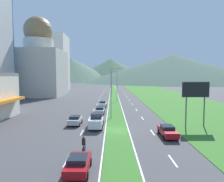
{
  "coord_description": "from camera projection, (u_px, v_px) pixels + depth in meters",
  "views": [
    {
      "loc": [
        -0.74,
        -28.91,
        8.15
      ],
      "look_at": [
        -0.94,
        49.01,
        2.16
      ],
      "focal_mm": 31.74,
      "sensor_mm": 36.0,
      "label": 1
    }
  ],
  "objects": [
    {
      "name": "ground_plane",
      "position": [
        117.0,
        131.0,
        29.45
      ],
      "size": [
        600.0,
        600.0,
        0.0
      ],
      "primitive_type": "plane",
      "color": "#424244"
    },
    {
      "name": "grass_median",
      "position": [
        114.0,
        94.0,
        89.27
      ],
      "size": [
        3.2,
        240.0,
        0.06
      ],
      "primitive_type": "cube",
      "color": "#387028",
      "rests_on": "ground_plane"
    },
    {
      "name": "grass_verge_right",
      "position": [
        160.0,
        94.0,
        89.22
      ],
      "size": [
        24.0,
        240.0,
        0.06
      ],
      "primitive_type": "cube",
      "color": "#387028",
      "rests_on": "ground_plane"
    },
    {
      "name": "lane_dash_left_1",
      "position": [
        67.0,
        161.0,
        19.01
      ],
      "size": [
        0.16,
        2.8,
        0.01
      ],
      "primitive_type": "cube",
      "color": "silver",
      "rests_on": "ground_plane"
    },
    {
      "name": "lane_dash_left_2",
      "position": [
        82.0,
        132.0,
        28.5
      ],
      "size": [
        0.16,
        2.8,
        0.01
      ],
      "primitive_type": "cube",
      "color": "silver",
      "rests_on": "ground_plane"
    },
    {
      "name": "lane_dash_left_3",
      "position": [
        90.0,
        118.0,
        37.98
      ],
      "size": [
        0.16,
        2.8,
        0.01
      ],
      "primitive_type": "cube",
      "color": "silver",
      "rests_on": "ground_plane"
    },
    {
      "name": "lane_dash_left_4",
      "position": [
        94.0,
        110.0,
        47.47
      ],
      "size": [
        0.16,
        2.8,
        0.01
      ],
      "primitive_type": "cube",
      "color": "silver",
      "rests_on": "ground_plane"
    },
    {
      "name": "lane_dash_left_5",
      "position": [
        97.0,
        104.0,
        56.96
      ],
      "size": [
        0.16,
        2.8,
        0.01
      ],
      "primitive_type": "cube",
      "color": "silver",
      "rests_on": "ground_plane"
    },
    {
      "name": "lane_dash_left_6",
      "position": [
        100.0,
        100.0,
        66.44
      ],
      "size": [
        0.16,
        2.8,
        0.01
      ],
      "primitive_type": "cube",
      "color": "silver",
      "rests_on": "ground_plane"
    },
    {
      "name": "lane_dash_left_7",
      "position": [
        101.0,
        97.0,
        75.93
      ],
      "size": [
        0.16,
        2.8,
        0.01
      ],
      "primitive_type": "cube",
      "color": "silver",
      "rests_on": "ground_plane"
    },
    {
      "name": "lane_dash_left_8",
      "position": [
        102.0,
        95.0,
        85.42
      ],
      "size": [
        0.16,
        2.8,
        0.01
      ],
      "primitive_type": "cube",
      "color": "silver",
      "rests_on": "ground_plane"
    },
    {
      "name": "lane_dash_left_9",
      "position": [
        103.0,
        93.0,
        94.9
      ],
      "size": [
        0.16,
        2.8,
        0.01
      ],
      "primitive_type": "cube",
      "color": "silver",
      "rests_on": "ground_plane"
    },
    {
      "name": "lane_dash_left_10",
      "position": [
        104.0,
        91.0,
        104.39
      ],
      "size": [
        0.16,
        2.8,
        0.01
      ],
      "primitive_type": "cube",
      "color": "silver",
      "rests_on": "ground_plane"
    },
    {
      "name": "lane_dash_left_11",
      "position": [
        105.0,
        90.0,
        113.87
      ],
      "size": [
        0.16,
        2.8,
        0.01
      ],
      "primitive_type": "cube",
      "color": "silver",
      "rests_on": "ground_plane"
    },
    {
      "name": "lane_dash_left_12",
      "position": [
        106.0,
        89.0,
        123.36
      ],
      "size": [
        0.16,
        2.8,
        0.01
      ],
      "primitive_type": "cube",
      "color": "silver",
      "rests_on": "ground_plane"
    },
    {
      "name": "lane_dash_left_13",
      "position": [
        106.0,
        88.0,
        132.85
      ],
      "size": [
        0.16,
        2.8,
        0.01
      ],
      "primitive_type": "cube",
      "color": "silver",
      "rests_on": "ground_plane"
    },
    {
      "name": "lane_dash_right_1",
      "position": [
        173.0,
        161.0,
        18.98
      ],
      "size": [
        0.16,
        2.8,
        0.01
      ],
      "primitive_type": "cube",
      "color": "silver",
      "rests_on": "ground_plane"
    },
    {
      "name": "lane_dash_right_2",
      "position": [
        153.0,
        132.0,
        28.47
      ],
      "size": [
        0.16,
        2.8,
        0.01
      ],
      "primitive_type": "cube",
      "color": "silver",
      "rests_on": "ground_plane"
    },
    {
      "name": "lane_dash_right_3",
      "position": [
        143.0,
        118.0,
        37.96
      ],
      "size": [
        0.16,
        2.8,
        0.01
      ],
      "primitive_type": "cube",
      "color": "silver",
      "rests_on": "ground_plane"
    },
    {
      "name": "lane_dash_right_4",
      "position": [
        137.0,
        110.0,
        47.44
      ],
      "size": [
        0.16,
        2.8,
        0.01
      ],
      "primitive_type": "cube",
      "color": "silver",
      "rests_on": "ground_plane"
    },
    {
      "name": "lane_dash_right_5",
      "position": [
        133.0,
        104.0,
        56.93
      ],
      "size": [
        0.16,
        2.8,
        0.01
      ],
      "primitive_type": "cube",
      "color": "silver",
      "rests_on": "ground_plane"
    },
    {
      "name": "lane_dash_right_6",
      "position": [
        130.0,
        100.0,
        66.42
      ],
      "size": [
        0.16,
        2.8,
        0.01
      ],
      "primitive_type": "cube",
      "color": "silver",
      "rests_on": "ground_plane"
    },
    {
      "name": "lane_dash_right_7",
      "position": [
        128.0,
        97.0,
        75.9
      ],
      "size": [
        0.16,
        2.8,
        0.01
      ],
      "primitive_type": "cube",
      "color": "silver",
      "rests_on": "ground_plane"
    },
    {
      "name": "lane_dash_right_8",
      "position": [
        126.0,
        95.0,
        85.39
      ],
      "size": [
        0.16,
        2.8,
        0.01
      ],
      "primitive_type": "cube",
      "color": "silver",
      "rests_on": "ground_plane"
    },
    {
      "name": "lane_dash_right_9",
      "position": [
        125.0,
        93.0,
        94.88
      ],
      "size": [
        0.16,
        2.8,
        0.01
      ],
      "primitive_type": "cube",
      "color": "silver",
      "rests_on": "ground_plane"
    },
    {
      "name": "lane_dash_right_10",
      "position": [
        124.0,
        91.0,
        104.36
      ],
      "size": [
        0.16,
        2.8,
        0.01
      ],
      "primitive_type": "cube",
      "color": "silver",
      "rests_on": "ground_plane"
    },
    {
      "name": "lane_dash_right_11",
      "position": [
        123.0,
        90.0,
        113.85
      ],
      "size": [
        0.16,
        2.8,
        0.01
      ],
      "primitive_type": "cube",
      "color": "silver",
      "rests_on": "ground_plane"
    },
    {
      "name": "lane_dash_right_12",
      "position": [
        122.0,
        89.0,
        123.34
      ],
      "size": [
        0.16,
        2.8,
        0.01
      ],
      "primitive_type": "cube",
      "color": "silver",
      "rests_on": "ground_plane"
    },
    {
      "name": "lane_dash_right_13",
      "position": [
        121.0,
        88.0,
        132.82
      ],
      "size": [
        0.16,
        2.8,
        0.01
      ],
      "primitive_type": "cube",
      "color": "silver",
      "rests_on": "ground_plane"
    },
    {
      "name": "edge_line_median_left",
      "position": [
        110.0,
        94.0,
        89.28
      ],
      "size": [
        0.16,
        240.0,
        0.01
      ],
      "primitive_type": "cube",
      "color": "silver",
      "rests_on": "ground_plane"
    },
    {
      "name": "edge_line_median_right",
      "position": [
        118.0,
        94.0,
        89.27
      ],
      "size": [
        0.16,
        240.0,
        0.01
      ],
      "primitive_type": "cube",
      "color": "silver",
      "rests_on": "ground_plane"
    },
    {
      "name": "domed_building",
      "position": [
        40.0,
        65.0,
        80.67
      ],
      "size": [
        19.24,
        19.24,
        31.82
      ],
      "color": "#B7B2A8",
      "rests_on": "ground_plane"
    },
    {
      "name": "midrise_colored",
      "position": [
        53.0,
        63.0,
        106.92
      ],
      "size": [
        15.5,
        15.5,
        29.71
      ],
      "primitive_type": "cube",
      "color": "silver",
      "rests_on": "ground_plane"
    },
    {
      "name": "hill_far_left",
      "position": [
        72.0,
        70.0,
        290.26
      ],
      "size": [
        135.34,
        135.34,
        33.63
      ],
      "primitive_type": "cone",
      "color": "#516B56",
      "rests_on": "ground_plane"
    },
    {
      "name": "hill_far_center",
      "position": [
        111.0,
        70.0,
        319.98
      ],
      "size": [
        145.24,
        145.24,
        35.43
      ],
      "primitive_type": "cone",
      "color": "#47664C",
      "rests_on": "ground_plane"
    },
    {
      "name": "hill_far_right",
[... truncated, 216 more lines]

